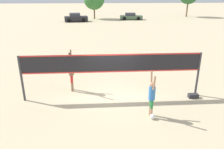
{
  "coord_description": "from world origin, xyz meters",
  "views": [
    {
      "loc": [
        -0.68,
        -10.09,
        5.11
      ],
      "look_at": [
        0.0,
        0.0,
        1.27
      ],
      "focal_mm": 35.0,
      "sensor_mm": 36.0,
      "label": 1
    }
  ],
  "objects": [
    {
      "name": "player_spiker",
      "position": [
        1.56,
        -1.92,
        1.05
      ],
      "size": [
        0.28,
        0.69,
        2.01
      ],
      "rotation": [
        0.0,
        0.0,
        1.57
      ],
      "color": "tan",
      "rests_on": "ground_plane"
    },
    {
      "name": "volleyball_net",
      "position": [
        0.0,
        0.0,
        1.7
      ],
      "size": [
        8.91,
        0.11,
        2.31
      ],
      "color": "#38383D",
      "rests_on": "ground_plane"
    },
    {
      "name": "parked_car_near",
      "position": [
        5.94,
        33.34,
        0.58
      ],
      "size": [
        4.41,
        2.1,
        1.3
      ],
      "rotation": [
        0.0,
        0.0,
        -0.07
      ],
      "color": "#4C6B4C",
      "rests_on": "ground_plane"
    },
    {
      "name": "volleyball",
      "position": [
        1.6,
        -2.13,
        0.11
      ],
      "size": [
        0.23,
        0.23,
        0.23
      ],
      "color": "white",
      "rests_on": "ground_plane"
    },
    {
      "name": "gear_bag",
      "position": [
        4.17,
        -0.3,
        0.11
      ],
      "size": [
        0.51,
        0.27,
        0.22
      ],
      "color": "#2D2D33",
      "rests_on": "ground_plane"
    },
    {
      "name": "ground_plane",
      "position": [
        0.0,
        0.0,
        0.0
      ],
      "size": [
        200.0,
        200.0,
        0.0
      ],
      "primitive_type": "plane",
      "color": "beige"
    },
    {
      "name": "parked_car_mid",
      "position": [
        -4.53,
        31.08,
        0.68
      ],
      "size": [
        4.37,
        2.43,
        1.53
      ],
      "rotation": [
        0.0,
        0.0,
        0.15
      ],
      "color": "#232328",
      "rests_on": "ground_plane"
    },
    {
      "name": "player_blocker",
      "position": [
        -2.13,
        1.02,
        1.19
      ],
      "size": [
        0.28,
        0.72,
        2.24
      ],
      "rotation": [
        0.0,
        0.0,
        -1.57
      ],
      "color": "#8C664C",
      "rests_on": "ground_plane"
    }
  ]
}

